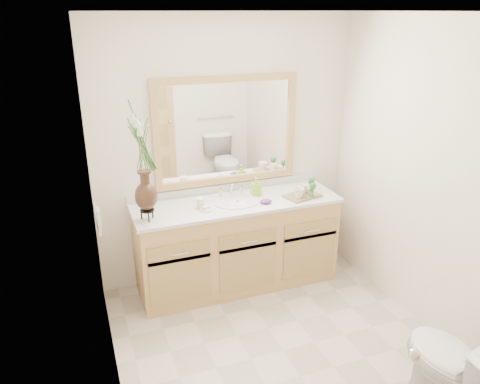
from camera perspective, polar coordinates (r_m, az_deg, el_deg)
name	(u,v)px	position (r m, az deg, el deg)	size (l,w,h in m)	color
floor	(283,350)	(3.75, 5.29, -18.68)	(2.60, 2.60, 0.00)	beige
ceiling	(297,11)	(2.88, 7.01, 21.02)	(2.40, 2.60, 0.02)	white
wall_back	(226,153)	(4.26, -1.72, 4.83)	(2.40, 0.02, 2.40)	white
wall_front	(425,317)	(2.19, 21.68, -13.99)	(2.40, 0.02, 2.40)	white
wall_left	(103,233)	(2.84, -16.35, -4.81)	(0.02, 2.60, 2.40)	white
wall_right	(434,183)	(3.79, 22.55, 1.03)	(0.02, 2.60, 2.40)	white
vanity	(237,245)	(4.31, -0.37, -6.45)	(1.80, 0.55, 0.80)	tan
counter	(237,203)	(4.13, -0.38, -1.35)	(1.84, 0.57, 0.03)	silver
sink	(238,208)	(4.13, -0.30, -1.94)	(0.38, 0.34, 0.23)	white
mirror	(227,131)	(4.18, -1.65, 7.45)	(1.32, 0.04, 0.97)	white
switch_plate	(98,216)	(3.63, -16.87, -2.85)	(0.02, 0.12, 0.12)	white
door	(358,370)	(2.16, 14.24, -20.30)	(0.80, 0.03, 2.00)	tan
toilet	(455,371)	(3.30, 24.74, -19.16)	(0.42, 0.75, 0.74)	white
flower_vase	(142,150)	(3.65, -11.81, 5.01)	(0.21, 0.21, 0.86)	black
tumbler	(200,203)	(3.99, -4.84, -1.35)	(0.07, 0.07, 0.09)	white
soap_dish	(206,209)	(3.95, -4.15, -2.07)	(0.11, 0.11, 0.03)	white
soap_bottle	(256,187)	(4.23, 1.95, 0.60)	(0.07, 0.07, 0.16)	#8DD833
purple_dish	(266,201)	(4.09, 3.19, -1.14)	(0.10, 0.08, 0.04)	#5B256F
tray	(302,196)	(4.27, 7.57, -0.46)	(0.31, 0.21, 0.02)	brown
mug_left	(299,193)	(4.19, 7.19, -0.06)	(0.10, 0.09, 0.10)	white
mug_right	(303,189)	(4.29, 7.63, 0.42)	(0.09, 0.08, 0.09)	white
goblet_front	(313,187)	(4.21, 8.85, 0.59)	(0.06, 0.06, 0.13)	#26722A
goblet_back	(311,182)	(4.35, 8.68, 1.23)	(0.06, 0.06, 0.13)	#26722A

